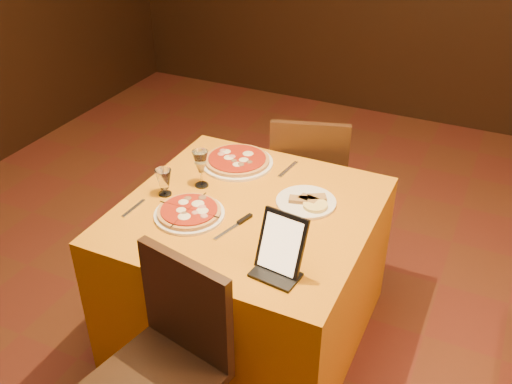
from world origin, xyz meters
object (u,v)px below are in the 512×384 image
at_px(pizza_near, 189,213).
at_px(tablet, 281,244).
at_px(water_glass, 164,182).
at_px(main_table, 248,272).
at_px(pizza_far, 237,161).
at_px(chair_main_far, 309,180).
at_px(chair_main_near, 156,381).
at_px(wine_glass, 201,168).

relative_size(pizza_near, tablet, 1.28).
xyz_separation_m(pizza_near, water_glass, (-0.19, 0.10, 0.05)).
xyz_separation_m(main_table, pizza_far, (-0.23, 0.34, 0.39)).
distance_m(pizza_far, tablet, 0.85).
xyz_separation_m(pizza_far, tablet, (0.53, -0.66, 0.10)).
relative_size(main_table, pizza_near, 3.53).
distance_m(main_table, chair_main_far, 0.82).
xyz_separation_m(chair_main_near, pizza_near, (-0.21, 0.62, 0.31)).
bearing_deg(pizza_near, chair_main_near, -71.70).
distance_m(chair_main_near, pizza_far, 1.19).
xyz_separation_m(chair_main_near, tablet, (0.30, 0.46, 0.41)).
height_order(pizza_far, tablet, tablet).
bearing_deg(chair_main_near, chair_main_far, 101.63).
bearing_deg(wine_glass, pizza_near, -72.48).
bearing_deg(main_table, pizza_far, 123.60).
bearing_deg(pizza_near, main_table, 38.37).
bearing_deg(chair_main_far, water_glass, 48.49).
xyz_separation_m(main_table, pizza_near, (-0.21, -0.16, 0.39)).
bearing_deg(wine_glass, chair_main_near, -71.92).
xyz_separation_m(main_table, wine_glass, (-0.28, 0.08, 0.47)).
distance_m(main_table, tablet, 0.66).
bearing_deg(chair_main_far, tablet, 87.76).
bearing_deg(pizza_near, tablet, -17.51).
xyz_separation_m(chair_main_near, chair_main_far, (0.00, 1.60, 0.00)).
height_order(wine_glass, water_glass, wine_glass).
height_order(water_glass, tablet, tablet).
distance_m(chair_main_far, tablet, 1.25).
bearing_deg(chair_main_far, pizza_near, 61.10).
xyz_separation_m(chair_main_far, water_glass, (-0.40, -0.87, 0.36)).
height_order(pizza_near, water_glass, water_glass).
relative_size(water_glass, tablet, 0.53).
xyz_separation_m(main_table, chair_main_far, (-0.00, 0.81, 0.08)).
height_order(pizza_far, water_glass, water_glass).
bearing_deg(water_glass, chair_main_far, 65.46).
distance_m(chair_main_near, chair_main_far, 1.60).
distance_m(main_table, chair_main_near, 0.79).
relative_size(main_table, chair_main_near, 1.21).
height_order(pizza_far, wine_glass, wine_glass).
bearing_deg(chair_main_far, pizza_far, 47.41).
xyz_separation_m(chair_main_far, wine_glass, (-0.28, -0.73, 0.39)).
bearing_deg(chair_main_near, pizza_far, 112.98).
distance_m(main_table, water_glass, 0.60).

